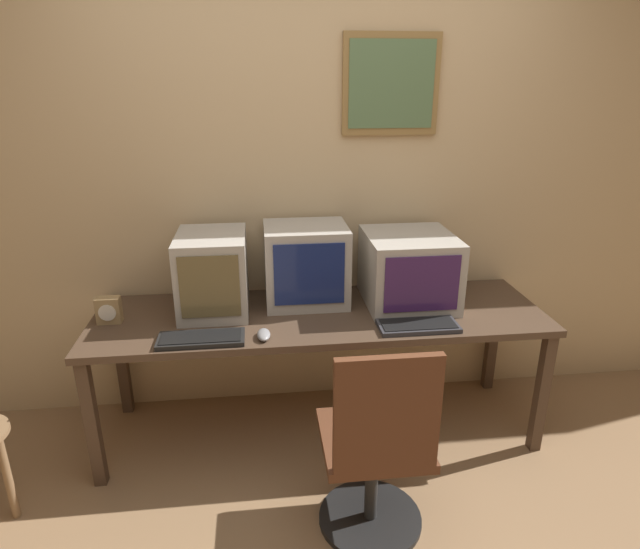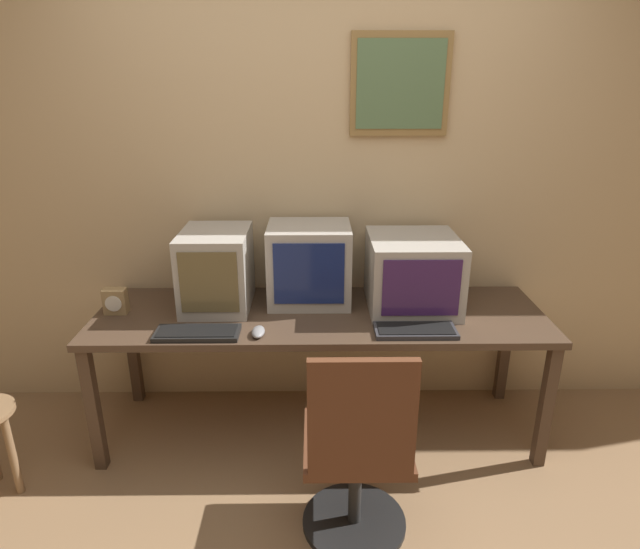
# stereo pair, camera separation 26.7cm
# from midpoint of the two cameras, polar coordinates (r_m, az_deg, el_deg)

# --- Properties ---
(wall_back) EXTENTS (8.00, 0.08, 2.60)m
(wall_back) POSITION_cam_midpoint_polar(r_m,az_deg,el_deg) (2.95, 2.60, 9.77)
(wall_back) COLOR #D1B284
(wall_back) RESTS_ON ground_plane
(desk) EXTENTS (2.29, 0.70, 0.71)m
(desk) POSITION_cam_midpoint_polar(r_m,az_deg,el_deg) (2.77, 2.76, -5.32)
(desk) COLOR #4C3828
(desk) RESTS_ON ground_plane
(monitor_left) EXTENTS (0.34, 0.44, 0.40)m
(monitor_left) POSITION_cam_midpoint_polar(r_m,az_deg,el_deg) (2.79, -8.32, 0.53)
(monitor_left) COLOR #B7B2A8
(monitor_left) RESTS_ON desk
(monitor_center) EXTENTS (0.43, 0.37, 0.42)m
(monitor_center) POSITION_cam_midpoint_polar(r_m,az_deg,el_deg) (2.82, 1.55, 1.10)
(monitor_center) COLOR #B7B2A8
(monitor_center) RESTS_ON desk
(monitor_right) EXTENTS (0.45, 0.49, 0.37)m
(monitor_right) POSITION_cam_midpoint_polar(r_m,az_deg,el_deg) (2.83, 12.52, 0.17)
(monitor_right) COLOR #B7B2A8
(monitor_right) RESTS_ON desk
(keyboard_main) EXTENTS (0.39, 0.16, 0.03)m
(keyboard_main) POSITION_cam_midpoint_polar(r_m,az_deg,el_deg) (2.55, -10.05, -6.21)
(keyboard_main) COLOR black
(keyboard_main) RESTS_ON desk
(keyboard_side) EXTENTS (0.39, 0.17, 0.03)m
(keyboard_side) POSITION_cam_midpoint_polar(r_m,az_deg,el_deg) (2.60, 13.06, -5.89)
(keyboard_side) COLOR #333338
(keyboard_side) RESTS_ON desk
(mouse_near_keyboard) EXTENTS (0.06, 0.12, 0.03)m
(mouse_near_keyboard) POSITION_cam_midpoint_polar(r_m,az_deg,el_deg) (2.51, -3.59, -6.19)
(mouse_near_keyboard) COLOR gray
(mouse_near_keyboard) RESTS_ON desk
(desk_clock) EXTENTS (0.12, 0.07, 0.13)m
(desk_clock) POSITION_cam_midpoint_polar(r_m,az_deg,el_deg) (2.86, -18.53, -2.77)
(desk_clock) COLOR #A38456
(desk_clock) RESTS_ON desk
(office_chair) EXTENTS (0.45, 0.45, 0.93)m
(office_chair) POSITION_cam_midpoint_polar(r_m,az_deg,el_deg) (2.29, 7.54, -19.08)
(office_chair) COLOR black
(office_chair) RESTS_ON ground_plane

